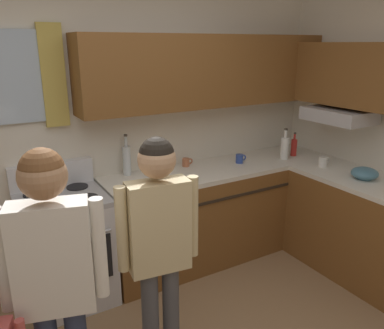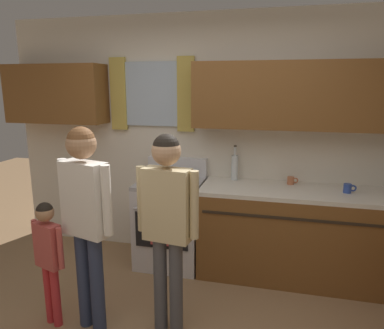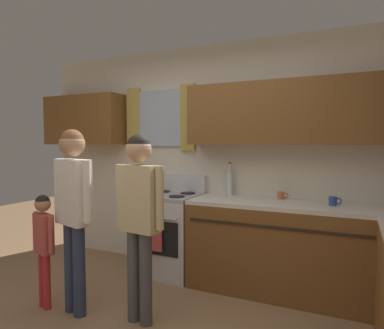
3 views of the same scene
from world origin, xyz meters
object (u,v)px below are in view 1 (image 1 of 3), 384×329
object	(u,v)px
mug_cobalt_blue	(240,159)
cup_terracotta	(186,162)
adult_holding_child	(54,269)
bottle_milk_white	(285,147)
stove_oven	(66,247)
mixing_bowl	(365,174)
bottle_sauce_red	(294,147)
bottle_tall_clear	(127,159)
adult_in_plaid	(159,235)
mug_ceramic_white	(323,162)

from	to	relation	value
mug_cobalt_blue	cup_terracotta	size ratio (longest dim) A/B	1.05
adult_holding_child	bottle_milk_white	bearing A→B (deg)	23.60
stove_oven	mixing_bowl	bearing A→B (deg)	-21.20
mug_cobalt_blue	adult_holding_child	bearing A→B (deg)	-149.15
bottle_sauce_red	mixing_bowl	distance (m)	0.85
mug_cobalt_blue	bottle_tall_clear	bearing A→B (deg)	168.54
bottle_tall_clear	adult_holding_child	size ratio (longest dim) A/B	0.23
bottle_milk_white	mixing_bowl	xyz separation A→B (m)	(0.17, -0.81, -0.07)
bottle_sauce_red	adult_in_plaid	world-z (taller)	adult_in_plaid
bottle_sauce_red	cup_terracotta	xyz separation A→B (m)	(-1.14, 0.25, -0.05)
bottle_tall_clear	bottle_sauce_red	world-z (taller)	bottle_tall_clear
bottle_milk_white	mug_ceramic_white	world-z (taller)	bottle_milk_white
bottle_tall_clear	adult_in_plaid	bearing A→B (deg)	-103.84
stove_oven	bottle_sauce_red	world-z (taller)	bottle_sauce_red
bottle_sauce_red	mixing_bowl	size ratio (longest dim) A/B	1.09
bottle_sauce_red	bottle_milk_white	xyz separation A→B (m)	(-0.17, -0.04, 0.03)
cup_terracotta	mixing_bowl	bearing A→B (deg)	-43.72
stove_oven	mug_cobalt_blue	bearing A→B (deg)	0.28
bottle_sauce_red	adult_in_plaid	bearing A→B (deg)	-153.59
cup_terracotta	mug_ceramic_white	bearing A→B (deg)	-31.07
mixing_bowl	adult_in_plaid	bearing A→B (deg)	-175.30
bottle_sauce_red	adult_holding_child	bearing A→B (deg)	-157.02
bottle_sauce_red	adult_in_plaid	distance (m)	2.28
mug_cobalt_blue	adult_holding_child	size ratio (longest dim) A/B	0.07
stove_oven	bottle_milk_white	world-z (taller)	bottle_milk_white
bottle_sauce_red	mug_ceramic_white	xyz separation A→B (m)	(-0.03, -0.42, -0.05)
mixing_bowl	mug_cobalt_blue	bearing A→B (deg)	124.78
bottle_tall_clear	mixing_bowl	bearing A→B (deg)	-33.55
bottle_milk_white	bottle_tall_clear	bearing A→B (deg)	167.81
stove_oven	bottle_milk_white	size ratio (longest dim) A/B	3.51
adult_in_plaid	mug_cobalt_blue	bearing A→B (deg)	37.84
bottle_tall_clear	bottle_milk_white	xyz separation A→B (m)	(1.55, -0.33, -0.02)
bottle_milk_white	adult_holding_child	world-z (taller)	adult_holding_child
mug_ceramic_white	mixing_bowl	xyz separation A→B (m)	(0.03, -0.42, -0.00)
bottle_tall_clear	bottle_sauce_red	distance (m)	1.74
bottle_milk_white	mug_cobalt_blue	world-z (taller)	bottle_milk_white
cup_terracotta	adult_in_plaid	distance (m)	1.55
cup_terracotta	mug_cobalt_blue	bearing A→B (deg)	-18.88
bottle_sauce_red	cup_terracotta	distance (m)	1.17
mug_ceramic_white	cup_terracotta	bearing A→B (deg)	148.93
stove_oven	cup_terracotta	xyz separation A→B (m)	(1.21, 0.18, 0.47)
adult_holding_child	cup_terracotta	bearing A→B (deg)	42.42
bottle_milk_white	mug_ceramic_white	size ratio (longest dim) A/B	2.49
mug_cobalt_blue	adult_in_plaid	xyz separation A→B (m)	(-1.40, -1.09, 0.03)
bottle_milk_white	cup_terracotta	bearing A→B (deg)	163.52
mug_ceramic_white	adult_holding_child	bearing A→B (deg)	-165.01
cup_terracotta	adult_in_plaid	world-z (taller)	adult_in_plaid
mixing_bowl	adult_in_plaid	size ratio (longest dim) A/B	0.15
mug_ceramic_white	mug_cobalt_blue	bearing A→B (deg)	140.67
bottle_tall_clear	adult_in_plaid	world-z (taller)	adult_in_plaid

